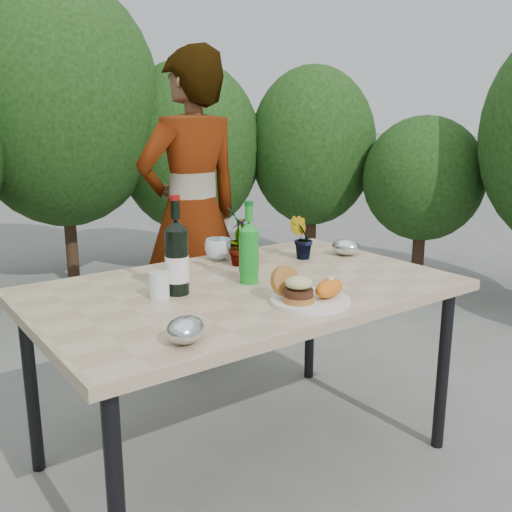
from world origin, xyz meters
TOP-DOWN VIEW (x-y plane):
  - ground at (0.00, 0.00)m, footprint 80.00×80.00m
  - patio_table at (0.00, 0.00)m, footprint 1.60×1.00m
  - shrub_hedge at (0.19, 1.81)m, footprint 6.91×5.15m
  - dinner_plate at (0.06, -0.32)m, footprint 0.28×0.28m
  - burger_stack at (0.01, -0.30)m, footprint 0.11×0.16m
  - sweet_potato at (0.13, -0.34)m, footprint 0.17×0.12m
  - grilled_veg at (0.08, -0.23)m, footprint 0.08×0.05m
  - wine_bottle at (-0.26, 0.05)m, footprint 0.09×0.09m
  - sparkling_water at (0.04, 0.02)m, footprint 0.08×0.08m
  - plastic_cup at (-0.34, 0.04)m, footprint 0.07×0.07m
  - seedling_left at (0.15, 0.25)m, footprint 0.14×0.16m
  - seedling_mid at (0.45, 0.19)m, footprint 0.14×0.14m
  - seedling_right at (0.23, 0.34)m, footprint 0.16×0.16m
  - blue_bowl at (0.14, 0.40)m, footprint 0.15×0.15m
  - foil_packet_left at (-0.47, -0.38)m, footprint 0.17×0.17m
  - foil_packet_right at (0.67, 0.12)m, footprint 0.16×0.17m
  - person at (0.30, 0.92)m, footprint 0.66×0.46m

SIDE VIEW (x-z plane):
  - ground at x=0.00m, z-range 0.00..0.00m
  - patio_table at x=0.00m, z-range 0.32..1.07m
  - dinner_plate at x=0.06m, z-range 0.75..0.76m
  - grilled_veg at x=0.08m, z-range 0.76..0.79m
  - foil_packet_left at x=-0.47m, z-range 0.75..0.83m
  - foil_packet_right at x=0.67m, z-range 0.75..0.83m
  - sweet_potato at x=0.13m, z-range 0.77..0.83m
  - plastic_cup at x=-0.34m, z-range 0.75..0.84m
  - blue_bowl at x=0.14m, z-range 0.75..0.85m
  - burger_stack at x=0.01m, z-range 0.75..0.87m
  - seedling_mid at x=0.45m, z-range 0.75..0.94m
  - seedling_right at x=0.23m, z-range 0.75..0.95m
  - sparkling_water at x=0.04m, z-range 0.71..1.03m
  - person at x=0.30m, z-range 0.00..1.74m
  - seedling_left at x=0.15m, z-range 0.75..1.01m
  - wine_bottle at x=-0.26m, z-range 0.70..1.06m
  - shrub_hedge at x=0.19m, z-range -0.05..2.44m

